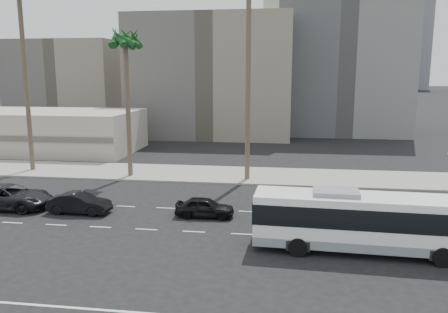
% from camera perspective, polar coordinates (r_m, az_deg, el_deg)
% --- Properties ---
extents(ground, '(700.00, 700.00, 0.00)m').
position_cam_1_polar(ground, '(27.06, 8.84, -10.15)').
color(ground, black).
rests_on(ground, ground).
extents(sidewalk_north, '(120.00, 7.00, 0.15)m').
position_cam_1_polar(sidewalk_north, '(41.91, 8.58, -2.57)').
color(sidewalk_north, gray).
rests_on(sidewalk_north, ground).
extents(commercial_low, '(22.00, 12.16, 5.00)m').
position_cam_1_polar(commercial_low, '(59.57, -21.71, 3.06)').
color(commercial_low, '#B0A898').
rests_on(commercial_low, ground).
extents(midrise_beige_west, '(24.00, 18.00, 18.00)m').
position_cam_1_polar(midrise_beige_west, '(71.25, -1.25, 10.16)').
color(midrise_beige_west, '#64605B').
rests_on(midrise_beige_west, ground).
extents(midrise_gray_center, '(20.00, 20.00, 26.00)m').
position_cam_1_polar(midrise_gray_center, '(77.88, 14.68, 12.81)').
color(midrise_gray_center, '#58585A').
rests_on(midrise_gray_center, ground).
extents(midrise_beige_far, '(18.00, 16.00, 15.00)m').
position_cam_1_polar(midrise_beige_far, '(84.13, -18.64, 8.66)').
color(midrise_beige_far, '#64605B').
rests_on(midrise_beige_far, ground).
extents(civic_tower, '(42.00, 42.00, 129.00)m').
position_cam_1_polar(civic_tower, '(276.89, 7.99, 16.56)').
color(civic_tower, beige).
rests_on(civic_tower, ground).
extents(highrise_right, '(26.00, 26.00, 70.00)m').
position_cam_1_polar(highrise_right, '(260.61, 18.74, 15.65)').
color(highrise_right, '#575B63').
rests_on(highrise_right, ground).
extents(highrise_far, '(22.00, 22.00, 60.00)m').
position_cam_1_polar(highrise_far, '(294.64, 22.51, 13.78)').
color(highrise_far, '#575B63').
rests_on(highrise_far, ground).
extents(city_bus, '(11.85, 3.14, 3.37)m').
position_cam_1_polar(city_bus, '(25.20, 17.49, -7.83)').
color(city_bus, white).
rests_on(city_bus, ground).
extents(car_a, '(1.68, 3.99, 1.35)m').
position_cam_1_polar(car_a, '(30.11, -2.49, -6.51)').
color(car_a, black).
rests_on(car_a, ground).
extents(car_b, '(1.64, 4.38, 1.43)m').
position_cam_1_polar(car_b, '(32.44, -18.06, -5.71)').
color(car_b, black).
rests_on(car_b, ground).
extents(car_c, '(2.94, 6.19, 1.71)m').
position_cam_1_polar(car_c, '(35.41, -25.87, -4.67)').
color(car_c, black).
rests_on(car_c, ground).
extents(palm_mid, '(4.39, 4.39, 13.58)m').
position_cam_1_polar(palm_mid, '(41.64, -12.54, 14.05)').
color(palm_mid, brown).
rests_on(palm_mid, ground).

